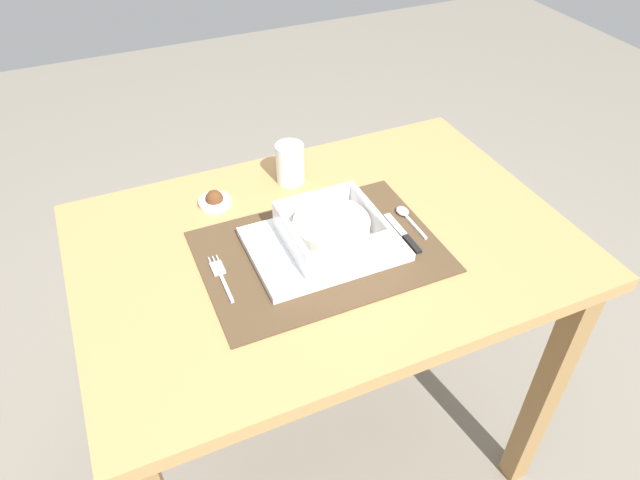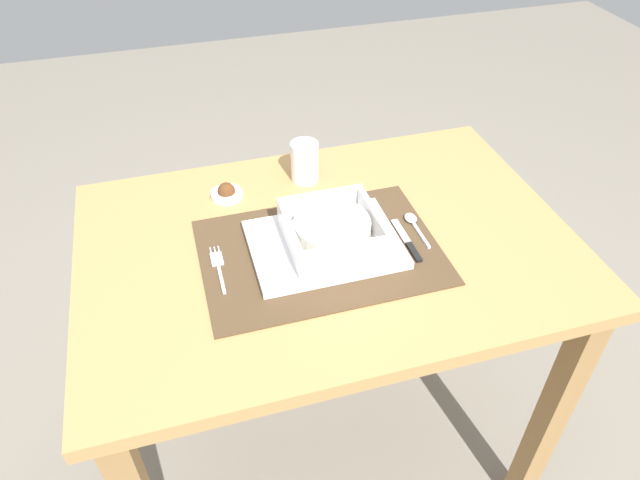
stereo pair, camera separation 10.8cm
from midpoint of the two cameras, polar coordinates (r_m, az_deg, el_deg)
The scene contains 11 objects.
ground_plane at distance 1.70m, azimuth 2.47°, elevation -19.53°, with size 6.00×6.00×0.00m, color gray.
dining_table at distance 1.20m, azimuth 3.30°, elevation -4.39°, with size 0.95×0.66×0.74m.
placemat at distance 1.10m, azimuth 2.81°, elevation -1.25°, with size 0.45×0.32×0.00m, color #4C3823.
serving_plate at distance 1.10m, azimuth 3.23°, elevation -0.54°, with size 0.28×0.21×0.02m, color white.
porridge_bowl at distance 1.08m, azimuth 4.08°, elevation 0.76°, with size 0.17×0.17×0.06m.
fork at distance 1.07m, azimuth -7.20°, elevation -2.65°, with size 0.02×0.13×0.00m.
spoon at distance 1.18m, azimuth 11.74°, elevation 1.70°, with size 0.02×0.11×0.01m.
butter_knife at distance 1.13m, azimuth 11.40°, elevation -0.36°, with size 0.01×0.13×0.01m.
bread_knife at distance 1.13m, azimuth 10.18°, elevation -0.24°, with size 0.01×0.13×0.01m.
drinking_glass at distance 1.27m, azimuth 0.93°, elevation 7.48°, with size 0.06×0.06×0.09m.
condiment_saucer at distance 1.24m, azimuth -6.76°, elevation 4.56°, with size 0.07×0.07×0.04m.
Camera 2 is at (-0.25, -0.82, 1.47)m, focal length 32.40 mm.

